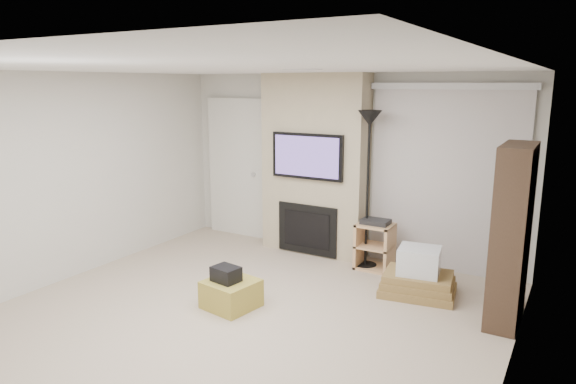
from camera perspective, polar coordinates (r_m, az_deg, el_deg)
The scene contains 15 objects.
floor at distance 5.28m, azimuth -6.78°, elevation -14.72°, with size 5.00×5.50×0.00m, color #BDA891.
ceiling at distance 4.72m, azimuth -7.55°, elevation 13.53°, with size 5.00×5.50×0.00m, color white.
wall_back at distance 7.19m, azimuth 6.23°, elevation 3.01°, with size 5.00×2.50×0.00m, color silver.
wall_left at distance 6.64m, azimuth -24.61°, elevation 1.24°, with size 5.50×2.50×0.00m, color silver.
wall_right at distance 3.92m, azimuth 23.54°, elevation -5.57°, with size 5.50×2.50×0.00m, color silver.
hvac_vent at distance 5.17m, azimuth 1.65°, elevation 13.46°, with size 0.35×0.18×0.01m, color silver.
ottoman at distance 5.65m, azimuth -6.33°, elevation -11.18°, with size 0.50×0.50×0.30m, color #A69438.
black_bag at distance 5.55m, azimuth -6.91°, elevation -9.03°, with size 0.28×0.22×0.16m, color black.
fireplace_wall at distance 7.15m, azimuth 2.97°, elevation 2.91°, with size 1.50×0.47×2.50m.
entry_door at distance 8.07m, azimuth -5.66°, elevation 2.61°, with size 1.02×0.11×2.14m.
vertical_blinds at distance 6.70m, azimuth 17.06°, elevation 2.09°, with size 1.98×0.10×2.37m.
floor_lamp at distance 6.52m, azimuth 8.98°, elevation 5.16°, with size 0.30×0.30×2.04m.
av_stand at distance 6.74m, azimuth 9.63°, elevation -5.60°, with size 0.45×0.38×0.66m.
box_stack at distance 6.09m, azimuth 14.28°, elevation -9.11°, with size 0.90×0.73×0.55m.
bookshelf at distance 5.52m, azimuth 23.57°, elevation -4.42°, with size 0.30×0.80×1.80m.
Camera 1 is at (2.87, -3.74, 2.37)m, focal length 32.00 mm.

